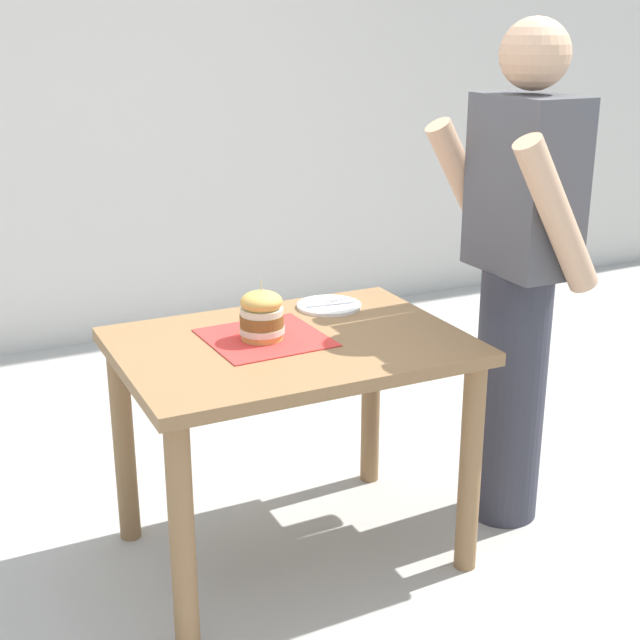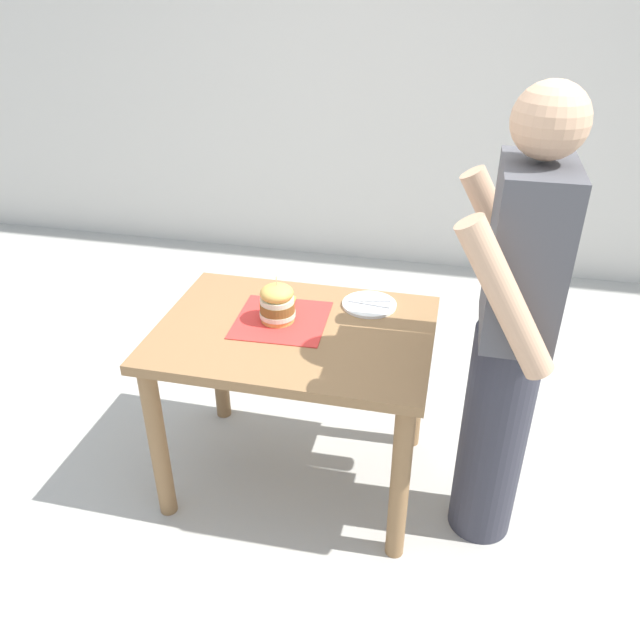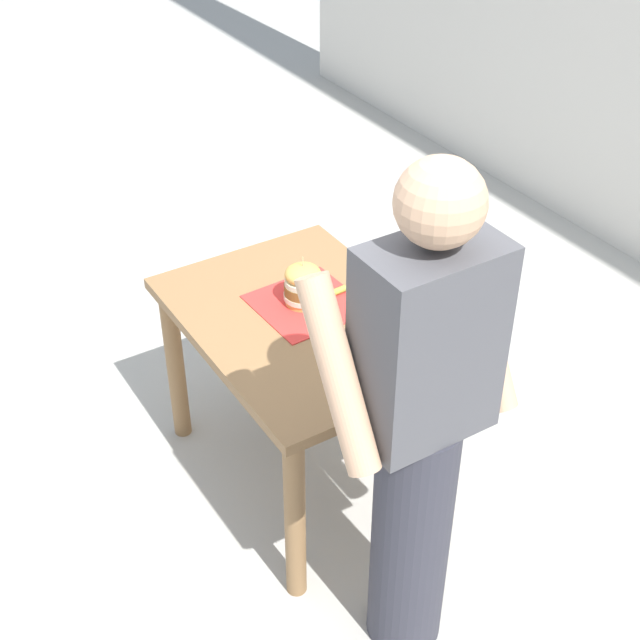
# 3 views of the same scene
# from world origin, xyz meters

# --- Properties ---
(ground_plane) EXTENTS (80.00, 80.00, 0.00)m
(ground_plane) POSITION_xyz_m (0.00, 0.00, 0.00)
(ground_plane) COLOR #ADAAA3
(patio_table) EXTENTS (0.76, 1.05, 0.75)m
(patio_table) POSITION_xyz_m (0.00, 0.00, 0.61)
(patio_table) COLOR olive
(patio_table) RESTS_ON ground
(serving_paper) EXTENTS (0.36, 0.36, 0.00)m
(serving_paper) POSITION_xyz_m (-0.05, -0.07, 0.75)
(serving_paper) COLOR red
(serving_paper) RESTS_ON patio_table
(sandwich) EXTENTS (0.14, 0.14, 0.19)m
(sandwich) POSITION_xyz_m (-0.04, -0.08, 0.83)
(sandwich) COLOR gold
(sandwich) RESTS_ON serving_paper
(pickle_spear) EXTENTS (0.10, 0.03, 0.02)m
(pickle_spear) POSITION_xyz_m (-0.16, -0.06, 0.76)
(pickle_spear) COLOR #8EA83D
(pickle_spear) RESTS_ON serving_paper
(side_plate_with_forks) EXTENTS (0.22, 0.22, 0.02)m
(side_plate_with_forks) POSITION_xyz_m (-0.24, 0.25, 0.75)
(side_plate_with_forks) COLOR white
(side_plate_with_forks) RESTS_ON patio_table
(diner_across_table) EXTENTS (0.55, 0.35, 1.69)m
(diner_across_table) POSITION_xyz_m (0.10, 0.77, 0.88)
(diner_across_table) COLOR #33333D
(diner_across_table) RESTS_ON ground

